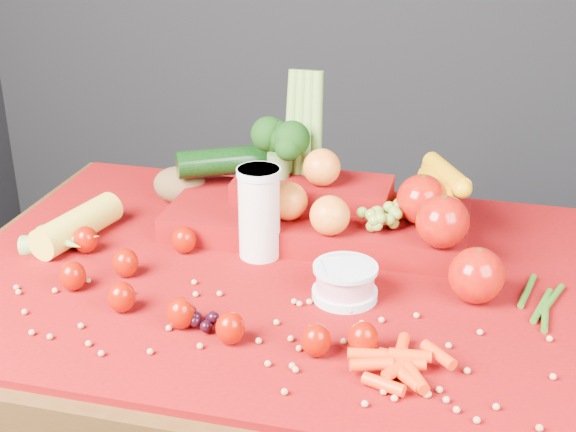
% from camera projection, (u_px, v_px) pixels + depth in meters
% --- Properties ---
extents(table, '(1.10, 0.80, 0.75)m').
position_uv_depth(table, '(285.00, 327.00, 1.34)').
color(table, '#341E0B').
rests_on(table, ground).
extents(red_cloth, '(1.05, 0.75, 0.01)m').
position_uv_depth(red_cloth, '(285.00, 274.00, 1.30)').
color(red_cloth, '#7C0804').
rests_on(red_cloth, table).
extents(milk_glass, '(0.07, 0.07, 0.16)m').
position_uv_depth(milk_glass, '(259.00, 210.00, 1.31)').
color(milk_glass, silver).
rests_on(milk_glass, red_cloth).
extents(yogurt_bowl, '(0.10, 0.10, 0.05)m').
position_uv_depth(yogurt_bowl, '(345.00, 281.00, 1.20)').
color(yogurt_bowl, silver).
rests_on(yogurt_bowl, red_cloth).
extents(strawberry_scatter, '(0.54, 0.28, 0.05)m').
position_uv_depth(strawberry_scatter, '(181.00, 288.00, 1.19)').
color(strawberry_scatter, '#940400').
rests_on(strawberry_scatter, red_cloth).
extents(dark_grape_cluster, '(0.06, 0.05, 0.03)m').
position_uv_depth(dark_grape_cluster, '(203.00, 318.00, 1.14)').
color(dark_grape_cluster, black).
rests_on(dark_grape_cluster, red_cloth).
extents(soybean_scatter, '(0.84, 0.24, 0.01)m').
position_uv_depth(soybean_scatter, '(249.00, 334.00, 1.11)').
color(soybean_scatter, tan).
rests_on(soybean_scatter, red_cloth).
extents(corn_ear, '(0.22, 0.25, 0.06)m').
position_uv_depth(corn_ear, '(66.00, 236.00, 1.36)').
color(corn_ear, gold).
rests_on(corn_ear, red_cloth).
extents(potato, '(0.10, 0.08, 0.07)m').
position_uv_depth(potato, '(180.00, 185.00, 1.53)').
color(potato, brown).
rests_on(potato, red_cloth).
extents(baby_carrot_pile, '(0.18, 0.17, 0.03)m').
position_uv_depth(baby_carrot_pile, '(404.00, 365.00, 1.03)').
color(baby_carrot_pile, '#EF3208').
rests_on(baby_carrot_pile, red_cloth).
extents(green_bean_pile, '(0.14, 0.12, 0.01)m').
position_uv_depth(green_bean_pile, '(538.00, 302.00, 1.19)').
color(green_bean_pile, '#295713').
rests_on(green_bean_pile, red_cloth).
extents(produce_mound, '(0.61, 0.39, 0.27)m').
position_uv_depth(produce_mound, '(336.00, 204.00, 1.39)').
color(produce_mound, '#7C0804').
rests_on(produce_mound, red_cloth).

